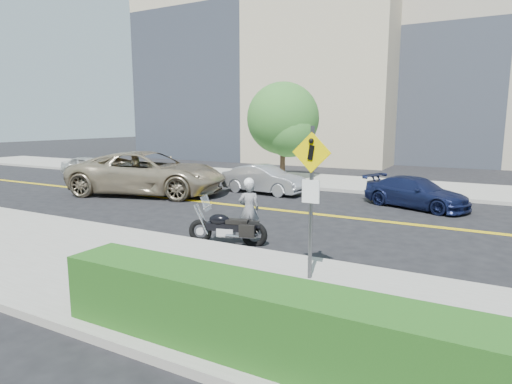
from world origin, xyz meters
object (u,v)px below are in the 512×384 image
Objects in this scene: suv at (149,173)px; parked_car_silver at (264,179)px; pedestrian_sign at (311,188)px; parked_car_blue at (416,193)px; motorcyclist at (249,208)px; parked_car_white at (89,166)px; motorcycle at (228,220)px.

parked_car_silver is (4.41, 2.71, -0.32)m from suv.
pedestrian_sign is at bearing -142.79° from parked_car_silver.
suv is 1.74× the size of parked_car_blue.
motorcyclist reaches higher than parked_car_blue.
motorcyclist is 7.51m from parked_car_silver.
pedestrian_sign reaches higher than suv.
parked_car_silver is (11.89, -0.34, 0.04)m from parked_car_white.
suv is 1.78× the size of parked_car_silver.
motorcyclist is (-2.83, 2.57, -1.12)m from pedestrian_sign.
motorcycle is (-0.17, -0.86, -0.20)m from motorcyclist.
suv reaches higher than parked_car_white.
suv is 8.08m from parked_car_white.
parked_car_white is (-17.79, 9.75, -1.36)m from pedestrian_sign.
motorcyclist reaches higher than parked_car_silver.
pedestrian_sign is at bearing -121.09° from parked_car_white.
pedestrian_sign is at bearing -44.70° from motorcycle.
suv is at bearing -114.54° from parked_car_white.
motorcyclist is at bearing -150.70° from parked_car_silver.
parked_car_blue is (0.66, 9.21, -1.38)m from pedestrian_sign.
pedestrian_sign is 11.19m from parked_car_silver.
parked_car_silver is at bearing -93.98° from parked_car_white.
parked_car_white is 11.89m from parked_car_silver.
motorcyclist is 8.55m from suv.
parked_car_white is (-14.96, 7.18, -0.24)m from motorcyclist.
parked_car_white is (-14.79, 8.04, -0.04)m from motorcycle.
parked_car_blue is (3.50, 6.64, -0.27)m from motorcyclist.
pedestrian_sign is 12.34m from suv.
suv is at bearing 124.16° from parked_car_blue.
suv is 11.27m from parked_car_blue.
parked_car_silver is at bearing 95.66° from motorcycle.
motorcycle reaches higher than parked_car_silver.
parked_car_white is at bearing 109.61° from parked_car_blue.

